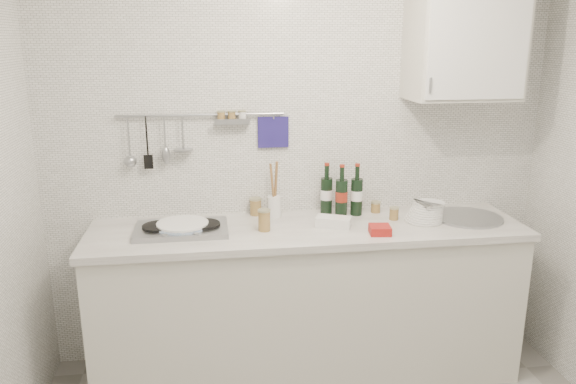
# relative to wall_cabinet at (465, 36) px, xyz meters

# --- Properties ---
(back_wall) EXTENTS (3.00, 0.02, 2.50)m
(back_wall) POSITION_rel_wall_cabinet_xyz_m (-0.90, 0.18, -0.70)
(back_wall) COLOR silver
(back_wall) RESTS_ON floor
(counter) EXTENTS (2.44, 0.64, 0.96)m
(counter) POSITION_rel_wall_cabinet_xyz_m (-0.89, -0.12, -1.52)
(counter) COLOR beige
(counter) RESTS_ON floor
(wall_rail) EXTENTS (0.98, 0.09, 0.34)m
(wall_rail) POSITION_rel_wall_cabinet_xyz_m (-1.50, 0.15, -0.52)
(wall_rail) COLOR #93969B
(wall_rail) RESTS_ON back_wall
(wall_cabinet) EXTENTS (0.60, 0.38, 0.70)m
(wall_cabinet) POSITION_rel_wall_cabinet_xyz_m (0.00, 0.00, 0.00)
(wall_cabinet) COLOR beige
(wall_cabinet) RESTS_ON back_wall
(plate_stack_hob) EXTENTS (0.31, 0.30, 0.05)m
(plate_stack_hob) POSITION_rel_wall_cabinet_xyz_m (-1.60, -0.12, -1.00)
(plate_stack_hob) COLOR #5380BD
(plate_stack_hob) RESTS_ON counter
(plate_stack_sink) EXTENTS (0.24, 0.22, 0.11)m
(plate_stack_sink) POSITION_rel_wall_cabinet_xyz_m (-0.21, -0.12, -0.98)
(plate_stack_sink) COLOR white
(plate_stack_sink) RESTS_ON counter
(wine_bottles) EXTENTS (0.25, 0.13, 0.31)m
(wine_bottles) POSITION_rel_wall_cabinet_xyz_m (-0.67, 0.06, -0.87)
(wine_bottles) COLOR black
(wine_bottles) RESTS_ON counter
(butter_dish) EXTENTS (0.22, 0.16, 0.06)m
(butter_dish) POSITION_rel_wall_cabinet_xyz_m (-0.76, -0.16, -1.00)
(butter_dish) COLOR white
(butter_dish) RESTS_ON counter
(strawberry_punnet) EXTENTS (0.12, 0.12, 0.05)m
(strawberry_punnet) POSITION_rel_wall_cabinet_xyz_m (-0.54, -0.31, -1.01)
(strawberry_punnet) COLOR #B52514
(strawberry_punnet) RESTS_ON counter
(utensil_crock) EXTENTS (0.08, 0.08, 0.34)m
(utensil_crock) POSITION_rel_wall_cabinet_xyz_m (-1.07, 0.08, -0.95)
(utensil_crock) COLOR white
(utensil_crock) RESTS_ON counter
(jar_a) EXTENTS (0.07, 0.07, 0.10)m
(jar_a) POSITION_rel_wall_cabinet_xyz_m (-1.17, 0.13, -0.98)
(jar_a) COLOR olive
(jar_a) RESTS_ON counter
(jar_b) EXTENTS (0.06, 0.06, 0.07)m
(jar_b) POSITION_rel_wall_cabinet_xyz_m (-0.45, 0.08, -1.00)
(jar_b) COLOR olive
(jar_b) RESTS_ON counter
(jar_c) EXTENTS (0.06, 0.06, 0.08)m
(jar_c) POSITION_rel_wall_cabinet_xyz_m (-0.38, -0.08, -0.99)
(jar_c) COLOR olive
(jar_c) RESTS_ON counter
(jar_d) EXTENTS (0.07, 0.07, 0.12)m
(jar_d) POSITION_rel_wall_cabinet_xyz_m (-1.15, -0.16, -0.97)
(jar_d) COLOR olive
(jar_d) RESTS_ON counter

